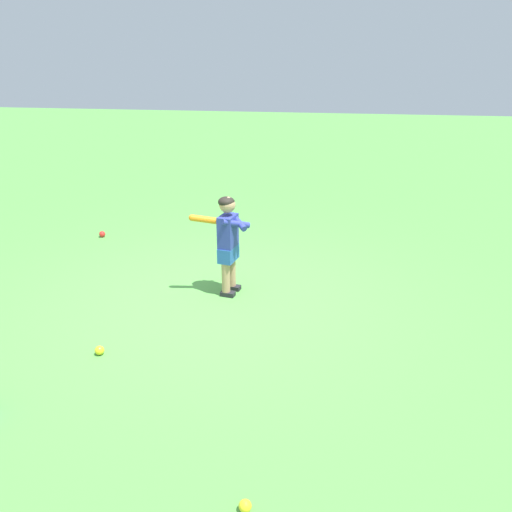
{
  "coord_description": "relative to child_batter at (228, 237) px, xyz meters",
  "views": [
    {
      "loc": [
        4.71,
        1.28,
        2.41
      ],
      "look_at": [
        -0.26,
        0.38,
        0.45
      ],
      "focal_mm": 36.03,
      "sensor_mm": 36.0,
      "label": 1
    }
  ],
  "objects": [
    {
      "name": "ground_plane",
      "position": [
        0.26,
        -0.07,
        -0.65
      ],
      "size": [
        40.0,
        40.0,
        0.0
      ],
      "primitive_type": "plane",
      "color": "#519942"
    },
    {
      "name": "child_batter",
      "position": [
        0.0,
        0.0,
        0.0
      ],
      "size": [
        0.32,
        0.63,
        1.08
      ],
      "color": "#232328",
      "rests_on": "ground"
    },
    {
      "name": "play_ball_far_left",
      "position": [
        1.43,
        -0.82,
        -0.61
      ],
      "size": [
        0.08,
        0.08,
        0.08
      ],
      "primitive_type": "sphere",
      "color": "yellow",
      "rests_on": "ground"
    },
    {
      "name": "play_ball_behind_batter",
      "position": [
        -1.5,
        -2.21,
        -0.61
      ],
      "size": [
        0.09,
        0.09,
        0.09
      ],
      "primitive_type": "sphere",
      "color": "red",
      "rests_on": "ground"
    },
    {
      "name": "play_ball_near_batter",
      "position": [
        2.82,
        0.75,
        -0.61
      ],
      "size": [
        0.08,
        0.08,
        0.08
      ],
      "primitive_type": "sphere",
      "color": "yellow",
      "rests_on": "ground"
    }
  ]
}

